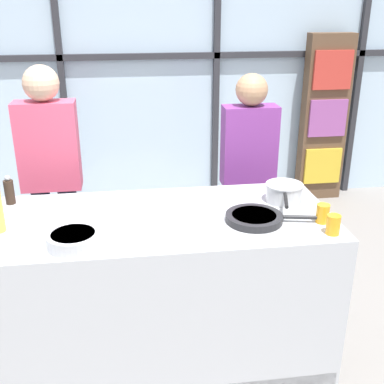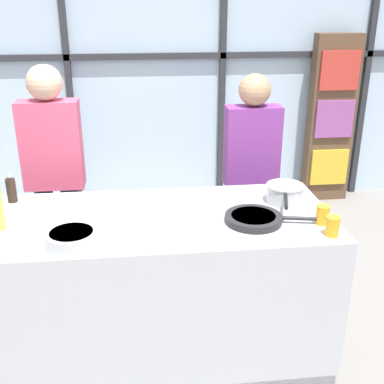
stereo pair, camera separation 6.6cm
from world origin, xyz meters
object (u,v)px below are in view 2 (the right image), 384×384
spectator_far_left (54,169)px  spectator_center_left (251,168)px  juice_glass_far (323,215)px  mixing_bowl (72,238)px  saucepan (285,193)px  juice_glass_near (333,226)px  frying_pan (255,218)px  white_plate (86,208)px  pepper_grinder (11,189)px

spectator_far_left → spectator_center_left: (1.40, 0.00, -0.05)m
juice_glass_far → mixing_bowl: bearing=-176.2°
spectator_far_left → saucepan: size_ratio=4.15×
juice_glass_near → spectator_center_left: bearing=98.2°
spectator_center_left → frying_pan: spectator_center_left is taller
white_plate → mixing_bowl: 0.43m
white_plate → mixing_bowl: mixing_bowl is taller
mixing_bowl → pepper_grinder: bearing=125.2°
saucepan → pepper_grinder: bearing=173.2°
spectator_center_left → pepper_grinder: (-1.57, -0.49, 0.10)m
spectator_far_left → white_plate: spectator_far_left is taller
frying_pan → white_plate: 0.97m
frying_pan → pepper_grinder: (-1.38, 0.44, 0.06)m
frying_pan → juice_glass_near: 0.41m
spectator_center_left → saucepan: spectator_center_left is taller
pepper_grinder → spectator_center_left: bearing=17.1°
frying_pan → saucepan: (0.24, 0.25, 0.04)m
spectator_center_left → juice_glass_far: bearing=99.3°
spectator_center_left → juice_glass_near: spectator_center_left is taller
frying_pan → pepper_grinder: 1.45m
saucepan → pepper_grinder: size_ratio=2.26×
spectator_center_left → juice_glass_near: (0.16, -1.13, 0.07)m
juice_glass_near → saucepan: bearing=104.4°
spectator_center_left → juice_glass_near: 1.14m
saucepan → juice_glass_far: size_ratio=3.85×
frying_pan → saucepan: saucepan is taller
mixing_bowl → pepper_grinder: 0.73m
spectator_far_left → white_plate: 0.71m
juice_glass_far → pepper_grinder: bearing=163.8°
frying_pan → juice_glass_far: (0.36, -0.06, 0.03)m
pepper_grinder → white_plate: bearing=-20.4°
white_plate → juice_glass_near: size_ratio=2.55×
spectator_center_left → saucepan: 0.68m
frying_pan → juice_glass_near: bearing=-29.6°
white_plate → juice_glass_far: juice_glass_far is taller
saucepan → mixing_bowl: 1.27m
spectator_center_left → pepper_grinder: spectator_center_left is taller
spectator_far_left → white_plate: bearing=112.9°
frying_pan → mixing_bowl: mixing_bowl is taller
pepper_grinder → juice_glass_near: (1.74, -0.64, -0.03)m
juice_glass_near → mixing_bowl: bearing=177.7°
frying_pan → juice_glass_far: bearing=-10.1°
saucepan → mixing_bowl: saucepan is taller
saucepan → frying_pan: bearing=-134.2°
frying_pan → juice_glass_near: size_ratio=5.30×
saucepan → juice_glass_far: 0.33m
spectator_center_left → mixing_bowl: size_ratio=6.09×
mixing_bowl → juice_glass_far: (1.32, 0.09, 0.01)m
spectator_center_left → mixing_bowl: bearing=43.0°
spectator_center_left → white_plate: bearing=30.1°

